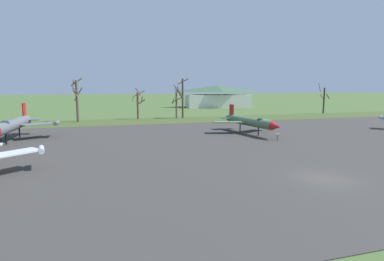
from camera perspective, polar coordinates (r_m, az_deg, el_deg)
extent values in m
plane|color=#425B2D|center=(26.80, 22.54, -8.12)|extent=(600.00, 600.00, 0.00)
cube|color=#383533|center=(38.98, 8.80, -2.67)|extent=(101.59, 49.08, 0.05)
cube|color=#3C4D24|center=(67.55, -2.37, 1.88)|extent=(161.59, 12.00, 0.06)
cube|color=silver|center=(29.91, -29.52, -3.55)|extent=(4.41, 4.09, 0.12)
cylinder|color=silver|center=(30.44, -25.54, -3.11)|extent=(0.80, 2.07, 0.47)
cylinder|color=#565B60|center=(47.62, -29.69, 0.85)|extent=(2.19, 12.93, 1.48)
cylinder|color=black|center=(54.08, -27.73, 1.70)|extent=(1.08, 0.87, 1.04)
ellipsoid|color=#19232D|center=(44.84, -30.74, 0.93)|extent=(1.09, 2.05, 1.02)
cube|color=#565B60|center=(48.35, -25.90, 1.05)|extent=(4.90, 4.16, 0.14)
cylinder|color=#565B60|center=(48.61, -23.25, 1.24)|extent=(0.68, 2.40, 0.55)
cube|color=red|center=(53.16, -28.06, 3.40)|extent=(0.26, 1.49, 1.86)
cube|color=#565B60|center=(53.42, -29.23, 1.66)|extent=(1.86, 1.48, 0.14)
cube|color=#565B60|center=(52.83, -26.75, 1.76)|extent=(1.86, 1.48, 0.14)
cylinder|color=black|center=(45.11, -30.56, -1.39)|extent=(0.20, 0.20, 1.39)
cylinder|color=black|center=(50.49, -28.70, -0.38)|extent=(0.20, 0.20, 1.39)
cylinder|color=#4C6B47|center=(48.77, 10.25, 1.60)|extent=(2.61, 11.35, 1.30)
cone|color=#B21E1E|center=(43.54, 14.98, 0.71)|extent=(1.39, 1.88, 1.20)
cylinder|color=black|center=(53.75, 6.77, 2.25)|extent=(0.99, 0.82, 0.91)
ellipsoid|color=#19232D|center=(46.38, 12.22, 1.67)|extent=(0.92, 1.72, 0.86)
cube|color=#4C6B47|center=(48.49, 6.54, 1.52)|extent=(4.71, 3.02, 0.12)
cube|color=#4C6B47|center=(51.53, 12.00, 1.78)|extent=(4.75, 3.80, 0.12)
cube|color=#B21E1E|center=(53.03, 7.18, 3.78)|extent=(0.30, 1.27, 1.69)
cube|color=#4C6B47|center=(52.49, 6.28, 2.23)|extent=(1.66, 1.38, 0.12)
cube|color=#4C6B47|center=(53.53, 8.18, 2.30)|extent=(1.66, 1.38, 0.12)
cylinder|color=black|center=(46.90, 11.88, -0.24)|extent=(0.17, 0.17, 1.21)
cylinder|color=black|center=(50.99, 8.67, 0.48)|extent=(0.17, 0.17, 1.21)
cylinder|color=black|center=(43.47, 15.13, -1.38)|extent=(0.08, 0.08, 0.62)
cube|color=white|center=(43.40, 15.15, -0.75)|extent=(0.67, 0.44, 0.34)
cylinder|color=#8EA3B2|center=(62.35, 31.04, 2.01)|extent=(1.78, 2.16, 0.53)
cylinder|color=brown|center=(67.73, -20.02, 4.96)|extent=(0.56, 0.56, 8.38)
cylinder|color=brown|center=(68.74, -20.16, 8.22)|extent=(2.31, 0.39, 1.73)
cylinder|color=brown|center=(67.31, -20.35, 6.35)|extent=(1.11, 0.92, 1.60)
cylinder|color=brown|center=(67.77, -20.62, 7.86)|extent=(0.44, 1.38, 1.86)
cylinder|color=brown|center=(68.48, -19.84, 6.20)|extent=(1.84, 0.72, 2.78)
cylinder|color=brown|center=(67.17, -20.15, 6.63)|extent=(1.19, 0.27, 1.50)
cylinder|color=brown|center=(70.40, -9.74, 4.38)|extent=(0.50, 0.50, 5.84)
cylinder|color=brown|center=(70.40, -9.02, 5.67)|extent=(0.30, 1.97, 1.39)
cylinder|color=brown|center=(71.25, -9.18, 5.06)|extent=(1.84, 1.88, 1.53)
cylinder|color=brown|center=(71.40, -9.45, 6.63)|extent=(2.25, 1.30, 1.39)
cylinder|color=brown|center=(69.80, -9.72, 6.92)|extent=(1.20, 0.32, 1.77)
cylinder|color=brown|center=(70.43, -10.57, 5.90)|extent=(0.67, 2.03, 1.46)
cylinder|color=brown|center=(70.85, -2.85, 4.58)|extent=(0.36, 0.36, 6.03)
cylinder|color=brown|center=(69.99, -2.69, 7.27)|extent=(1.72, 0.26, 2.63)
cylinder|color=brown|center=(71.98, -2.76, 5.54)|extent=(2.38, 0.98, 1.33)
cylinder|color=brown|center=(70.15, -2.66, 7.04)|extent=(1.39, 0.35, 1.18)
cylinder|color=brown|center=(71.04, -3.39, 5.36)|extent=(0.96, 1.35, 1.44)
cylinder|color=#42382D|center=(71.64, -1.69, 5.78)|extent=(0.41, 0.41, 8.90)
cylinder|color=#42382D|center=(72.79, -1.66, 8.84)|extent=(2.41, 0.93, 1.36)
cylinder|color=#42382D|center=(70.89, -2.24, 6.72)|extent=(1.29, 1.88, 2.12)
cylinder|color=#42382D|center=(70.93, -2.49, 7.21)|extent=(1.01, 2.38, 1.51)
cylinder|color=#42382D|center=(71.05, -2.22, 6.85)|extent=(0.97, 1.76, 2.68)
cylinder|color=#42382D|center=(91.72, 22.72, 5.00)|extent=(0.44, 0.44, 6.86)
cylinder|color=#42382D|center=(91.29, 23.35, 5.66)|extent=(2.03, 1.20, 1.45)
cylinder|color=#42382D|center=(91.36, 22.05, 7.25)|extent=(1.32, 2.48, 2.33)
cylinder|color=#42382D|center=(91.21, 22.42, 5.63)|extent=(0.24, 1.52, 1.31)
cube|color=silver|center=(111.74, 4.58, 5.36)|extent=(22.80, 13.42, 4.37)
pyramid|color=#38563D|center=(111.63, 4.61, 7.56)|extent=(23.94, 14.10, 2.12)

